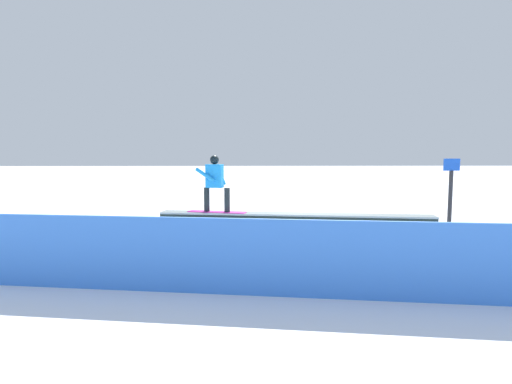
{
  "coord_description": "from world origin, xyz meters",
  "views": [
    {
      "loc": [
        1.17,
        9.7,
        1.92
      ],
      "look_at": [
        0.94,
        0.86,
        1.11
      ],
      "focal_mm": 28.37,
      "sensor_mm": 36.0,
      "label": 1
    }
  ],
  "objects": [
    {
      "name": "ground_plane",
      "position": [
        0.0,
        0.0,
        0.0
      ],
      "size": [
        120.0,
        120.0,
        0.0
      ],
      "primitive_type": "plane",
      "color": "white"
    },
    {
      "name": "grind_box",
      "position": [
        0.0,
        0.0,
        0.23
      ],
      "size": [
        6.61,
        1.41,
        0.5
      ],
      "color": "black",
      "rests_on": "ground_plane"
    },
    {
      "name": "snowboarder",
      "position": [
        1.93,
        -0.28,
        1.26
      ],
      "size": [
        1.49,
        0.66,
        1.41
      ],
      "color": "#CB1C8D",
      "rests_on": "grind_box"
    },
    {
      "name": "safety_fence",
      "position": [
        0.0,
        4.46,
        0.53
      ],
      "size": [
        12.9,
        1.93,
        1.06
      ],
      "primitive_type": "cube",
      "rotation": [
        0.0,
        0.0,
        -0.14
      ],
      "color": "#3B7BE9",
      "rests_on": "ground_plane"
    },
    {
      "name": "trail_marker",
      "position": [
        -3.91,
        -0.15,
        0.98
      ],
      "size": [
        0.4,
        0.1,
        1.83
      ],
      "color": "#262628",
      "rests_on": "ground_plane"
    }
  ]
}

